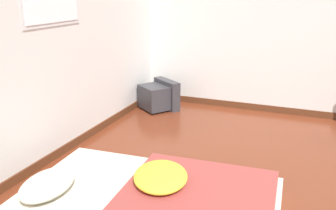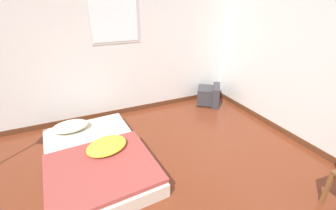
# 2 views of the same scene
# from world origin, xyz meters

# --- Properties ---
(wall_back) EXTENTS (7.50, 0.08, 2.60)m
(wall_back) POSITION_xyz_m (0.01, 2.68, 1.29)
(wall_back) COLOR silver
(wall_back) RESTS_ON ground_plane
(mattress_bed) EXTENTS (1.31, 1.97, 0.31)m
(mattress_bed) POSITION_xyz_m (-0.32, 1.35, 0.12)
(mattress_bed) COLOR beige
(mattress_bed) RESTS_ON ground_plane
(crt_tv) EXTENTS (0.62, 0.62, 0.40)m
(crt_tv) POSITION_xyz_m (2.09, 2.31, 0.19)
(crt_tv) COLOR #333338
(crt_tv) RESTS_ON ground_plane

